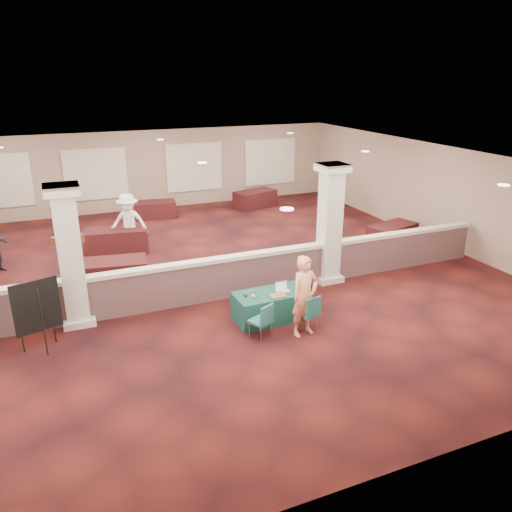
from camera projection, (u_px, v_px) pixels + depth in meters
name	position (u px, v px, depth m)	size (l,w,h in m)	color
ground	(206.00, 276.00, 13.97)	(16.00, 16.00, 0.00)	#4A1512
wall_back	(147.00, 170.00, 20.34)	(16.00, 0.04, 3.20)	gray
wall_front	(385.00, 382.00, 6.49)	(16.00, 0.04, 3.20)	gray
wall_right	(439.00, 195.00, 16.29)	(0.04, 16.00, 3.20)	gray
ceiling	(202.00, 162.00, 12.86)	(16.00, 16.00, 0.02)	white
partition_wall	(223.00, 277.00, 12.47)	(15.60, 0.28, 1.10)	brown
column_left	(70.00, 256.00, 10.84)	(0.72, 0.72, 3.20)	beige
column_right	(330.00, 223.00, 13.18)	(0.72, 0.72, 3.20)	beige
sconce_left	(54.00, 241.00, 10.61)	(0.12, 0.12, 0.18)	brown
sconce_right	(82.00, 238.00, 10.82)	(0.12, 0.12, 0.18)	brown
near_table	(271.00, 306.00, 11.49)	(1.71, 0.85, 0.66)	#103B35
conf_chair_main	(309.00, 311.00, 10.82)	(0.53, 0.53, 0.86)	#205B5F
conf_chair_side	(263.00, 319.00, 10.56)	(0.54, 0.54, 0.81)	#205B5F
easel_board	(37.00, 307.00, 9.93)	(0.89, 0.55, 1.56)	black
woman	(305.00, 296.00, 10.62)	(0.65, 0.43, 1.80)	#FF9C6E
far_table_front_left	(112.00, 274.00, 13.20)	(1.81, 0.91, 0.74)	black
far_table_front_center	(117.00, 241.00, 15.71)	(1.91, 0.96, 0.78)	black
far_table_front_right	(392.00, 234.00, 16.45)	(1.69, 0.85, 0.69)	black
far_table_back_center	(155.00, 210.00, 19.45)	(1.61, 0.81, 0.65)	black
far_table_back_right	(255.00, 199.00, 20.98)	(1.74, 0.87, 0.70)	black
attendee_b	(129.00, 223.00, 15.67)	(1.19, 0.54, 1.86)	silver
attendee_c	(331.00, 193.00, 19.72)	(1.04, 0.49, 1.76)	black
attendee_d	(61.00, 213.00, 16.65)	(0.95, 0.51, 1.93)	black
laptop_base	(283.00, 291.00, 11.44)	(0.30, 0.21, 0.02)	silver
laptop_screen	(281.00, 285.00, 11.49)	(0.30, 0.01, 0.20)	silver
screen_glow	(281.00, 286.00, 11.49)	(0.27, 0.00, 0.17)	#B2BDD6
knitting	(278.00, 296.00, 11.20)	(0.36, 0.27, 0.03)	#CA6920
yarn_cream	(253.00, 296.00, 11.10)	(0.10, 0.10, 0.10)	beige
yarn_red	(245.00, 295.00, 11.16)	(0.09, 0.09, 0.09)	#5D1712
yarn_grey	(253.00, 292.00, 11.30)	(0.09, 0.09, 0.09)	#45454A
scissors	(299.00, 292.00, 11.38)	(0.11, 0.03, 0.01)	red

